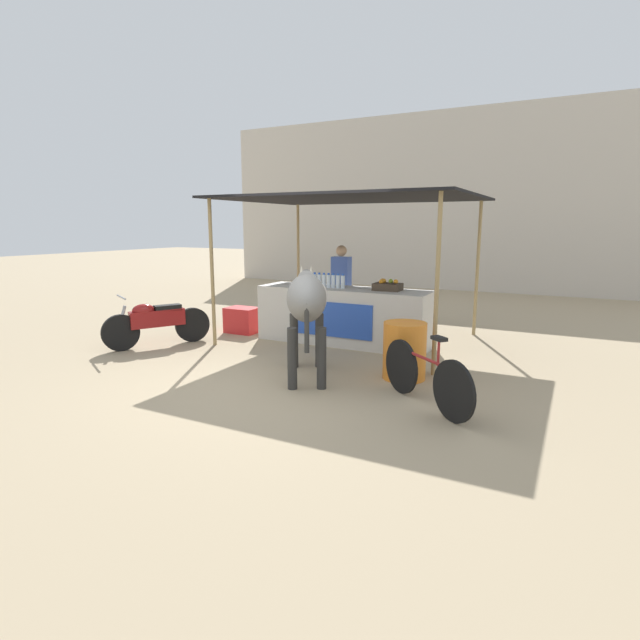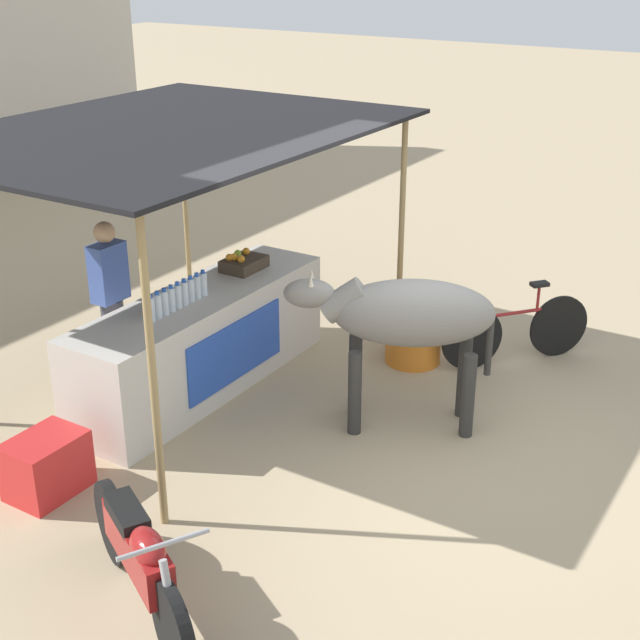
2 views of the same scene
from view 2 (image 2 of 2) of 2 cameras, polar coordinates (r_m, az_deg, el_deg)
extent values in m
plane|color=tan|center=(7.75, 5.49, -8.19)|extent=(60.00, 60.00, 0.00)
cube|color=beige|center=(8.60, -7.57, -1.35)|extent=(3.00, 0.80, 0.96)
cube|color=#264CB2|center=(8.36, -5.39, -1.97)|extent=(1.40, 0.02, 0.58)
cube|color=black|center=(8.17, -9.98, 11.89)|extent=(4.20, 3.20, 0.04)
cylinder|color=#997F51|center=(6.31, -10.66, -3.50)|extent=(0.06, 0.06, 2.47)
cylinder|color=#997F51|center=(9.22, 5.22, 5.51)|extent=(0.06, 0.06, 2.47)
cylinder|color=#997F51|center=(10.76, -8.67, 7.96)|extent=(0.06, 0.06, 2.47)
cylinder|color=silver|center=(7.85, -10.77, 0.66)|extent=(0.07, 0.07, 0.22)
cylinder|color=blue|center=(7.80, -10.84, 1.51)|extent=(0.04, 0.04, 0.03)
cylinder|color=silver|center=(7.91, -10.33, 0.88)|extent=(0.07, 0.07, 0.22)
cylinder|color=blue|center=(7.86, -10.40, 1.72)|extent=(0.04, 0.04, 0.03)
cylinder|color=silver|center=(7.97, -9.91, 1.09)|extent=(0.07, 0.07, 0.22)
cylinder|color=blue|center=(7.92, -9.97, 1.92)|extent=(0.04, 0.04, 0.03)
cylinder|color=silver|center=(8.03, -9.49, 1.29)|extent=(0.07, 0.07, 0.22)
cylinder|color=blue|center=(7.98, -9.54, 2.13)|extent=(0.04, 0.04, 0.03)
cylinder|color=silver|center=(8.09, -9.07, 1.50)|extent=(0.07, 0.07, 0.22)
cylinder|color=blue|center=(8.05, -9.13, 2.32)|extent=(0.04, 0.04, 0.03)
cylinder|color=silver|center=(8.15, -8.66, 1.70)|extent=(0.07, 0.07, 0.22)
cylinder|color=blue|center=(8.11, -8.71, 2.52)|extent=(0.04, 0.04, 0.03)
cylinder|color=silver|center=(8.22, -8.26, 1.90)|extent=(0.07, 0.07, 0.22)
cylinder|color=blue|center=(8.17, -8.31, 2.71)|extent=(0.04, 0.04, 0.03)
cylinder|color=silver|center=(8.28, -7.86, 2.09)|extent=(0.07, 0.07, 0.22)
cylinder|color=blue|center=(8.24, -7.91, 2.90)|extent=(0.04, 0.04, 0.03)
cylinder|color=silver|center=(8.35, -7.47, 2.28)|extent=(0.07, 0.07, 0.22)
cylinder|color=blue|center=(8.30, -7.52, 3.09)|extent=(0.04, 0.04, 0.03)
cube|color=#3F3326|center=(8.98, -4.89, 3.61)|extent=(0.44, 0.32, 0.12)
sphere|color=orange|center=(8.92, -5.54, 4.03)|extent=(0.08, 0.08, 0.08)
sphere|color=orange|center=(8.86, -5.07, 3.90)|extent=(0.08, 0.08, 0.08)
sphere|color=#8CB22D|center=(9.02, -5.28, 4.26)|extent=(0.08, 0.08, 0.08)
sphere|color=orange|center=(9.08, -4.75, 4.40)|extent=(0.08, 0.08, 0.08)
sphere|color=orange|center=(8.91, -5.82, 4.00)|extent=(0.08, 0.08, 0.08)
cylinder|color=#383842|center=(8.82, -12.96, -1.39)|extent=(0.22, 0.22, 0.88)
cube|color=#3F59A5|center=(8.55, -13.39, 3.00)|extent=(0.34, 0.20, 0.56)
sphere|color=tan|center=(8.43, -13.64, 5.48)|extent=(0.20, 0.20, 0.20)
cube|color=red|center=(7.37, -17.10, -8.88)|extent=(0.60, 0.44, 0.48)
cylinder|color=orange|center=(9.12, 6.02, -0.45)|extent=(0.57, 0.57, 0.76)
ellipsoid|color=gray|center=(7.65, 6.01, 0.44)|extent=(1.14, 1.48, 0.60)
cylinder|color=#302F2D|center=(7.77, 2.24, -4.70)|extent=(0.12, 0.12, 0.78)
cylinder|color=#302F2D|center=(8.09, 2.27, -3.49)|extent=(0.12, 0.12, 0.78)
cylinder|color=#302F2D|center=(7.83, 9.45, -4.81)|extent=(0.12, 0.12, 0.78)
cylinder|color=#302F2D|center=(8.15, 9.19, -3.60)|extent=(0.12, 0.12, 0.78)
cylinder|color=gray|center=(7.60, 1.56, 1.26)|extent=(0.43, 0.51, 0.41)
ellipsoid|color=gray|center=(7.59, -0.70, 1.73)|extent=(0.41, 0.49, 0.26)
cone|color=beige|center=(7.47, -0.59, 2.52)|extent=(0.05, 0.05, 0.10)
cone|color=beige|center=(7.60, -0.53, 2.90)|extent=(0.05, 0.05, 0.10)
cylinder|color=#302F2D|center=(7.83, 10.79, -1.48)|extent=(0.06, 0.06, 0.60)
ellipsoid|color=silver|center=(7.85, 5.20, 1.09)|extent=(0.30, 0.43, 0.32)
cylinder|color=black|center=(5.60, -9.35, -18.98)|extent=(0.36, 0.56, 0.60)
cylinder|color=black|center=(6.50, -13.15, -12.48)|extent=(0.36, 0.56, 0.60)
cube|color=maroon|center=(5.93, -11.56, -14.14)|extent=(0.59, 0.87, 0.28)
ellipsoid|color=maroon|center=(5.66, -10.97, -14.07)|extent=(0.35, 0.41, 0.20)
cube|color=black|center=(5.98, -12.25, -11.96)|extent=(0.37, 0.47, 0.10)
cylinder|color=#99999E|center=(5.27, -9.97, -13.97)|extent=(0.50, 0.29, 0.03)
cylinder|color=#99999E|center=(5.48, -9.57, -17.31)|extent=(0.14, 0.20, 0.49)
cylinder|color=black|center=(9.06, 9.71, -1.20)|extent=(0.54, 0.45, 0.66)
cylinder|color=black|center=(9.55, 15.03, -0.38)|extent=(0.54, 0.45, 0.66)
cylinder|color=maroon|center=(9.21, 12.55, 0.47)|extent=(0.68, 0.57, 0.04)
cylinder|color=maroon|center=(9.27, 13.79, 1.32)|extent=(0.03, 0.03, 0.28)
cube|color=black|center=(9.22, 13.88, 2.24)|extent=(0.20, 0.19, 0.04)
camera|label=1|loc=(10.08, 46.32, 4.48)|focal=28.00mm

